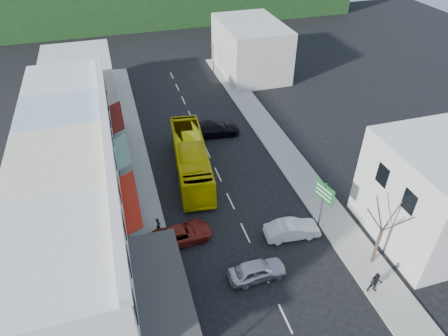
{
  "coord_description": "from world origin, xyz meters",
  "views": [
    {
      "loc": [
        -8.07,
        -21.12,
        23.32
      ],
      "look_at": [
        0.0,
        6.0,
        2.2
      ],
      "focal_mm": 32.0,
      "sensor_mm": 36.0,
      "label": 1
    }
  ],
  "objects_px": {
    "traffic_signal": "(213,59)",
    "car_silver": "(257,270)",
    "bus": "(191,159)",
    "street_tree": "(382,231)",
    "direction_sign": "(322,205)",
    "pedestrian_right": "(376,283)",
    "car_white": "(292,230)",
    "car_red": "(182,234)",
    "pedestrian_left": "(158,225)"
  },
  "relations": [
    {
      "from": "street_tree",
      "to": "car_silver",
      "type": "bearing_deg",
      "value": 172.22
    },
    {
      "from": "bus",
      "to": "car_red",
      "type": "bearing_deg",
      "value": -101.99
    },
    {
      "from": "pedestrian_right",
      "to": "car_white",
      "type": "bearing_deg",
      "value": 133.1
    },
    {
      "from": "car_red",
      "to": "pedestrian_right",
      "type": "height_order",
      "value": "pedestrian_right"
    },
    {
      "from": "bus",
      "to": "pedestrian_right",
      "type": "height_order",
      "value": "bus"
    },
    {
      "from": "pedestrian_right",
      "to": "bus",
      "type": "bearing_deg",
      "value": 134.71
    },
    {
      "from": "bus",
      "to": "car_silver",
      "type": "distance_m",
      "value": 13.55
    },
    {
      "from": "car_silver",
      "to": "pedestrian_left",
      "type": "bearing_deg",
      "value": 42.92
    },
    {
      "from": "street_tree",
      "to": "car_red",
      "type": "bearing_deg",
      "value": 154.52
    },
    {
      "from": "pedestrian_left",
      "to": "direction_sign",
      "type": "height_order",
      "value": "direction_sign"
    },
    {
      "from": "car_white",
      "to": "pedestrian_left",
      "type": "distance_m",
      "value": 10.52
    },
    {
      "from": "direction_sign",
      "to": "traffic_signal",
      "type": "height_order",
      "value": "traffic_signal"
    },
    {
      "from": "bus",
      "to": "traffic_signal",
      "type": "relative_size",
      "value": 2.58
    },
    {
      "from": "pedestrian_left",
      "to": "direction_sign",
      "type": "relative_size",
      "value": 0.39
    },
    {
      "from": "car_silver",
      "to": "car_red",
      "type": "xyz_separation_m",
      "value": [
        -4.37,
        5.01,
        0.0
      ]
    },
    {
      "from": "car_white",
      "to": "pedestrian_left",
      "type": "height_order",
      "value": "pedestrian_left"
    },
    {
      "from": "bus",
      "to": "car_white",
      "type": "distance_m",
      "value": 11.94
    },
    {
      "from": "direction_sign",
      "to": "bus",
      "type": "bearing_deg",
      "value": 115.33
    },
    {
      "from": "car_white",
      "to": "pedestrian_right",
      "type": "xyz_separation_m",
      "value": [
        3.17,
        -6.48,
        0.3
      ]
    },
    {
      "from": "pedestrian_left",
      "to": "pedestrian_right",
      "type": "distance_m",
      "value": 16.37
    },
    {
      "from": "car_white",
      "to": "pedestrian_right",
      "type": "height_order",
      "value": "pedestrian_right"
    },
    {
      "from": "car_red",
      "to": "traffic_signal",
      "type": "distance_m",
      "value": 32.05
    },
    {
      "from": "street_tree",
      "to": "direction_sign",
      "type": "bearing_deg",
      "value": 113.66
    },
    {
      "from": "car_red",
      "to": "traffic_signal",
      "type": "xyz_separation_m",
      "value": [
        10.8,
        30.14,
        1.54
      ]
    },
    {
      "from": "bus",
      "to": "pedestrian_right",
      "type": "distance_m",
      "value": 19.13
    },
    {
      "from": "direction_sign",
      "to": "car_white",
      "type": "bearing_deg",
      "value": 175.18
    },
    {
      "from": "direction_sign",
      "to": "pedestrian_right",
      "type": "bearing_deg",
      "value": -99.63
    },
    {
      "from": "bus",
      "to": "street_tree",
      "type": "bearing_deg",
      "value": -49.02
    },
    {
      "from": "bus",
      "to": "direction_sign",
      "type": "relative_size",
      "value": 2.64
    },
    {
      "from": "direction_sign",
      "to": "street_tree",
      "type": "relative_size",
      "value": 0.67
    },
    {
      "from": "car_silver",
      "to": "pedestrian_right",
      "type": "xyz_separation_m",
      "value": [
        7.2,
        -3.52,
        0.3
      ]
    },
    {
      "from": "traffic_signal",
      "to": "car_silver",
      "type": "bearing_deg",
      "value": 95.38
    },
    {
      "from": "bus",
      "to": "direction_sign",
      "type": "xyz_separation_m",
      "value": [
        8.31,
        -10.02,
        0.65
      ]
    },
    {
      "from": "pedestrian_right",
      "to": "traffic_signal",
      "type": "relative_size",
      "value": 0.38
    },
    {
      "from": "bus",
      "to": "car_white",
      "type": "xyz_separation_m",
      "value": [
        5.71,
        -10.45,
        -0.85
      ]
    },
    {
      "from": "car_silver",
      "to": "car_white",
      "type": "distance_m",
      "value": 5.0
    },
    {
      "from": "direction_sign",
      "to": "traffic_signal",
      "type": "xyz_separation_m",
      "value": [
        -0.19,
        31.75,
        0.05
      ]
    },
    {
      "from": "car_white",
      "to": "traffic_signal",
      "type": "xyz_separation_m",
      "value": [
        2.41,
        32.19,
        1.54
      ]
    },
    {
      "from": "bus",
      "to": "car_silver",
      "type": "relative_size",
      "value": 2.64
    },
    {
      "from": "bus",
      "to": "street_tree",
      "type": "relative_size",
      "value": 1.76
    },
    {
      "from": "street_tree",
      "to": "bus",
      "type": "bearing_deg",
      "value": 125.26
    },
    {
      "from": "pedestrian_left",
      "to": "traffic_signal",
      "type": "height_order",
      "value": "traffic_signal"
    },
    {
      "from": "bus",
      "to": "car_silver",
      "type": "bearing_deg",
      "value": -77.11
    },
    {
      "from": "pedestrian_right",
      "to": "street_tree",
      "type": "bearing_deg",
      "value": 75.54
    },
    {
      "from": "street_tree",
      "to": "traffic_signal",
      "type": "xyz_separation_m",
      "value": [
        -2.2,
        36.33,
        -1.05
      ]
    },
    {
      "from": "direction_sign",
      "to": "street_tree",
      "type": "height_order",
      "value": "street_tree"
    },
    {
      "from": "pedestrian_right",
      "to": "car_silver",
      "type": "bearing_deg",
      "value": 170.96
    },
    {
      "from": "car_silver",
      "to": "traffic_signal",
      "type": "relative_size",
      "value": 0.98
    },
    {
      "from": "traffic_signal",
      "to": "bus",
      "type": "bearing_deg",
      "value": 85.27
    },
    {
      "from": "car_silver",
      "to": "traffic_signal",
      "type": "xyz_separation_m",
      "value": [
        6.43,
        35.15,
        1.54
      ]
    }
  ]
}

